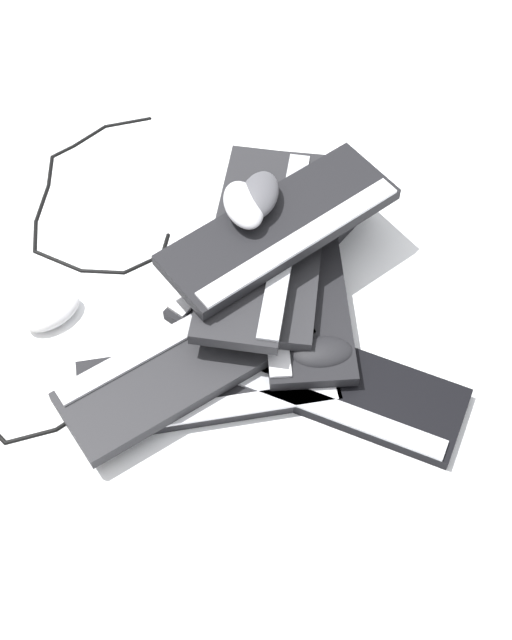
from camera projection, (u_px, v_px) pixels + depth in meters
name	position (u px, v px, depth m)	size (l,w,h in m)	color
ground_plane	(244.00, 368.00, 1.56)	(3.20, 3.20, 0.00)	white
keyboard_0	(335.00, 385.00, 1.52)	(0.45, 0.18, 0.03)	black
keyboard_1	(269.00, 259.00, 1.68)	(0.23, 0.46, 0.03)	black
keyboard_2	(208.00, 385.00, 1.53)	(0.44, 0.39, 0.03)	black
keyboard_3	(300.00, 280.00, 1.61)	(0.36, 0.45, 0.03)	black
keyboard_4	(279.00, 243.00, 1.62)	(0.30, 0.46, 0.03)	#232326
keyboard_5	(185.00, 364.00, 1.51)	(0.34, 0.46, 0.03)	#232326
keyboard_6	(255.00, 243.00, 1.58)	(0.28, 0.46, 0.03)	#232326
keyboard_7	(281.00, 227.00, 1.57)	(0.32, 0.46, 0.03)	black
mouse_0	(52.00, 311.00, 1.60)	(0.11, 0.07, 0.04)	silver
mouse_1	(243.00, 205.00, 1.55)	(0.11, 0.07, 0.04)	#B7B7BC
mouse_2	(259.00, 195.00, 1.56)	(0.11, 0.07, 0.04)	#4C4C51
mouse_3	(322.00, 353.00, 1.52)	(0.11, 0.07, 0.04)	black
cable_1	(86.00, 203.00, 1.77)	(0.34, 0.42, 0.01)	black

